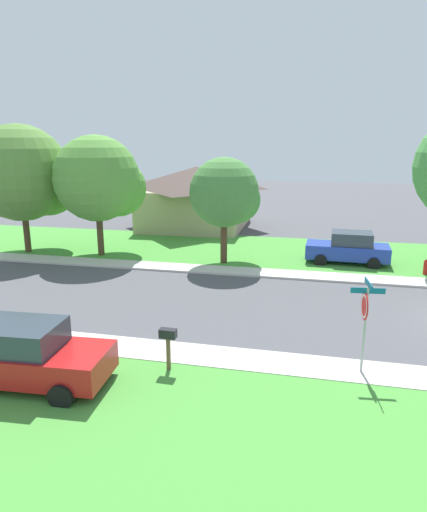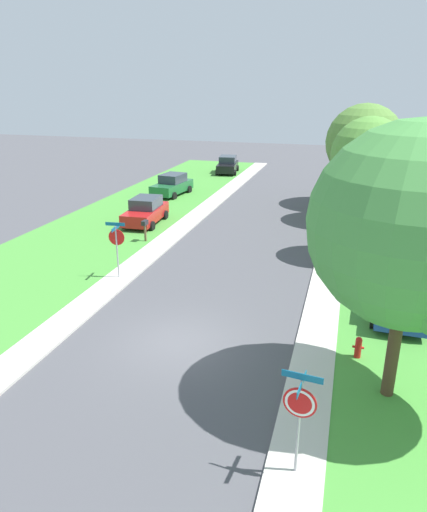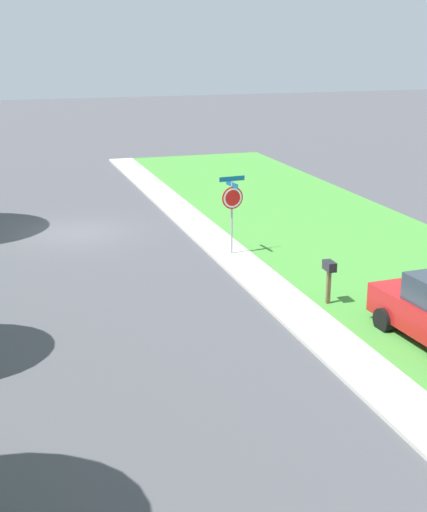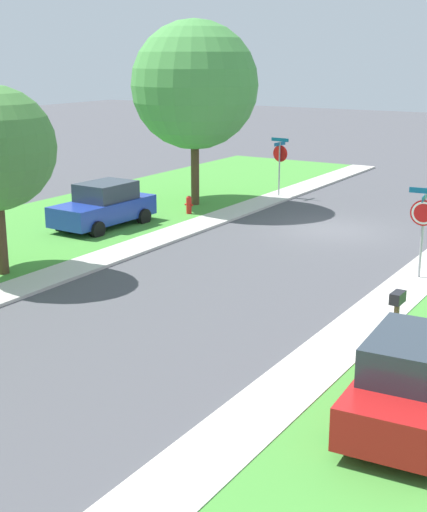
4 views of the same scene
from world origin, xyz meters
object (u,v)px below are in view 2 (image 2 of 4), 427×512
object	(u,v)px
car_maroon_near_corner	(399,175)
tree_across_left	(371,189)
car_black_across_road	(228,165)
tree_across_right	(368,145)
car_red_kerbside_mid	(146,211)
stop_sign_near_corner	(300,408)
fire_hydrant	(358,348)
tree_sidewalk_mid	(425,236)
stop_sign_far_corner	(117,241)
tree_corner_large	(373,158)
car_green_driveway_right	(172,185)
car_blue_far_down_street	(400,297)
mailbox	(145,226)

from	to	relation	value
car_maroon_near_corner	tree_across_left	distance (m)	21.62
car_black_across_road	tree_across_right	size ratio (longest dim) A/B	0.61
tree_across_right	car_red_kerbside_mid	bearing A→B (deg)	-146.77
stop_sign_near_corner	car_red_kerbside_mid	distance (m)	21.91
car_red_kerbside_mid	fire_hydrant	xyz separation A→B (m)	(13.35, -12.79, -0.44)
tree_sidewalk_mid	fire_hydrant	world-z (taller)	tree_sidewalk_mid
car_red_kerbside_mid	tree_across_left	size ratio (longest dim) A/B	0.78
stop_sign_far_corner	car_red_kerbside_mid	size ratio (longest dim) A/B	0.63
car_red_kerbside_mid	tree_corner_large	world-z (taller)	tree_corner_large
tree_across_left	tree_corner_large	xyz separation A→B (m)	(0.22, 7.19, 0.54)
stop_sign_far_corner	tree_across_left	world-z (taller)	tree_across_left
car_black_across_road	car_green_driveway_right	size ratio (longest dim) A/B	1.00
car_green_driveway_right	tree_corner_large	distance (m)	16.07
car_red_kerbside_mid	tree_across_left	distance (m)	14.18
car_blue_far_down_street	car_green_driveway_right	bearing A→B (deg)	132.79
tree_across_left	tree_corner_large	distance (m)	7.22
stop_sign_far_corner	tree_sidewalk_mid	distance (m)	13.75
car_red_kerbside_mid	tree_across_left	bearing A→B (deg)	-11.69
car_red_kerbside_mid	fire_hydrant	size ratio (longest dim) A/B	5.31
tree_across_left	tree_corner_large	size ratio (longest dim) A/B	0.83
stop_sign_near_corner	tree_corner_large	world-z (taller)	tree_corner_large
car_blue_far_down_street	stop_sign_near_corner	bearing A→B (deg)	-107.61
car_green_driveway_right	tree_corner_large	bearing A→B (deg)	-14.64
stop_sign_near_corner	tree_across_right	world-z (taller)	tree_across_right
car_green_driveway_right	car_red_kerbside_mid	bearing A→B (deg)	-80.66
car_red_kerbside_mid	tree_across_right	xyz separation A→B (m)	(13.60, 8.91, 3.63)
car_black_across_road	fire_hydrant	xyz separation A→B (m)	(12.93, -32.23, -0.44)
stop_sign_near_corner	tree_sidewalk_mid	world-z (taller)	tree_sidewalk_mid
car_red_kerbside_mid	tree_across_left	world-z (taller)	tree_across_left
tree_across_right	mailbox	bearing A→B (deg)	-134.35
car_red_kerbside_mid	tree_sidewalk_mid	size ratio (longest dim) A/B	0.56
car_blue_far_down_street	tree_across_left	distance (m)	7.10
stop_sign_far_corner	car_green_driveway_right	size ratio (longest dim) A/B	0.62
fire_hydrant	stop_sign_far_corner	bearing A→B (deg)	159.72
stop_sign_near_corner	car_black_across_road	world-z (taller)	stop_sign_near_corner
car_black_across_road	fire_hydrant	bearing A→B (deg)	-68.13
stop_sign_near_corner	car_blue_far_down_street	xyz separation A→B (m)	(2.90, 9.14, -1.01)
stop_sign_near_corner	car_green_driveway_right	world-z (taller)	stop_sign_near_corner
car_green_driveway_right	mailbox	bearing A→B (deg)	-76.28
stop_sign_far_corner	tree_across_left	xyz separation A→B (m)	(11.06, 5.98, 1.84)
car_green_driveway_right	tree_sidewalk_mid	xyz separation A→B (m)	(15.88, -23.13, 4.16)
car_black_across_road	fire_hydrant	world-z (taller)	car_black_across_road
car_blue_far_down_street	car_maroon_near_corner	bearing A→B (deg)	86.01
stop_sign_near_corner	tree_across_left	distance (m)	15.71
car_maroon_near_corner	mailbox	world-z (taller)	car_maroon_near_corner
car_maroon_near_corner	tree_sidewalk_mid	world-z (taller)	tree_sidewalk_mid
stop_sign_near_corner	tree_sidewalk_mid	bearing A→B (deg)	54.34
car_blue_far_down_street	tree_across_left	xyz separation A→B (m)	(-1.26, 6.38, 2.85)
car_red_kerbside_mid	tree_across_left	xyz separation A→B (m)	(13.60, -2.81, 2.85)
car_black_across_road	car_red_kerbside_mid	bearing A→B (deg)	-91.23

